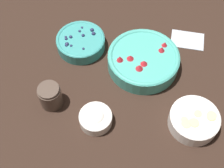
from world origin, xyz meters
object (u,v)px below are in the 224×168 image
at_px(bowl_bananas, 194,120).
at_px(jar_chocolate, 50,96).
at_px(bowl_cream, 96,118).
at_px(bowl_strawberries, 143,60).
at_px(bowl_blueberries, 81,42).

relative_size(bowl_bananas, jar_chocolate, 1.84).
bearing_deg(bowl_cream, bowl_strawberries, 73.61).
xyz_separation_m(bowl_strawberries, bowl_cream, (-0.08, -0.28, -0.01)).
xyz_separation_m(bowl_cream, jar_chocolate, (-0.17, 0.02, 0.01)).
distance_m(bowl_strawberries, bowl_bananas, 0.29).
xyz_separation_m(bowl_bananas, jar_chocolate, (-0.48, -0.08, 0.01)).
bearing_deg(bowl_cream, bowl_bananas, 17.95).
xyz_separation_m(bowl_blueberries, jar_chocolate, (0.00, -0.27, 0.01)).
relative_size(bowl_blueberries, jar_chocolate, 2.10).
xyz_separation_m(bowl_blueberries, bowl_bananas, (0.48, -0.19, 0.00)).
xyz_separation_m(bowl_bananas, bowl_cream, (-0.31, -0.10, -0.01)).
xyz_separation_m(bowl_blueberries, bowl_cream, (0.17, -0.29, -0.00)).
height_order(bowl_strawberries, bowl_cream, bowl_strawberries).
distance_m(bowl_bananas, bowl_cream, 0.33).
relative_size(bowl_cream, jar_chocolate, 1.23).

